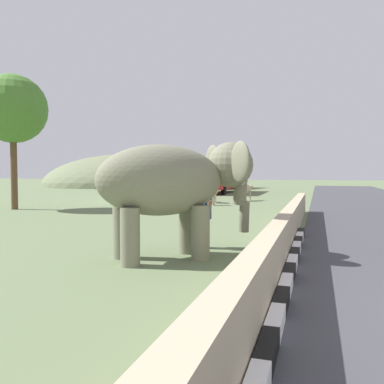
{
  "coord_description": "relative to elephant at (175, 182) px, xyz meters",
  "views": [
    {
      "loc": [
        -6.05,
        3.62,
        2.08
      ],
      "look_at": [
        3.46,
        6.61,
        1.6
      ],
      "focal_mm": 37.53,
      "sensor_mm": 36.0,
      "label": 1
    }
  ],
  "objects": [
    {
      "name": "cow_mid",
      "position": [
        17.56,
        3.78,
        -0.99
      ],
      "size": [
        1.75,
        1.49,
        1.23
      ],
      "color": "beige",
      "rests_on": "ground_plane"
    },
    {
      "name": "barrier_parapet",
      "position": [
        -1.09,
        -2.5,
        -1.36
      ],
      "size": [
        28.0,
        0.36,
        1.0
      ],
      "primitive_type": "cube",
      "color": "tan",
      "rests_on": "ground_plane"
    },
    {
      "name": "person_handler",
      "position": [
        1.44,
        -0.32,
        -0.93
      ],
      "size": [
        0.52,
        0.54,
        1.66
      ],
      "color": "navy",
      "rests_on": "ground_plane"
    },
    {
      "name": "striped_curb",
      "position": [
        -3.44,
        -2.8,
        -1.74
      ],
      "size": [
        16.2,
        0.2,
        0.24
      ],
      "color": "white",
      "rests_on": "ground_plane"
    },
    {
      "name": "cow_far",
      "position": [
        20.14,
        1.8,
        -0.99
      ],
      "size": [
        1.92,
        1.05,
        1.23
      ],
      "color": "tan",
      "rests_on": "ground_plane"
    },
    {
      "name": "bus_orange",
      "position": [
        41.68,
        8.42,
        0.22
      ],
      "size": [
        9.95,
        4.23,
        3.5
      ],
      "color": "orange",
      "rests_on": "ground_plane"
    },
    {
      "name": "tree_distant",
      "position": [
        9.44,
        13.08,
        3.76
      ],
      "size": [
        3.83,
        3.83,
        7.57
      ],
      "color": "brown",
      "rests_on": "ground_plane"
    },
    {
      "name": "bus_white",
      "position": [
        19.4,
        8.62,
        0.22
      ],
      "size": [
        9.74,
        4.39,
        3.5
      ],
      "color": "silver",
      "rests_on": "ground_plane"
    },
    {
      "name": "bus_red",
      "position": [
        30.48,
        6.29,
        0.22
      ],
      "size": [
        9.94,
        2.71,
        3.5
      ],
      "color": "#B21E1E",
      "rests_on": "ground_plane"
    },
    {
      "name": "hill_east",
      "position": [
        51.91,
        25.95,
        -1.86
      ],
      "size": [
        33.6,
        26.88,
        10.31
      ],
      "color": "#697453",
      "rests_on": "ground_plane"
    },
    {
      "name": "elephant",
      "position": [
        0.0,
        0.0,
        0.0
      ],
      "size": [
        3.71,
        3.92,
        2.87
      ],
      "color": "slate",
      "rests_on": "ground_plane"
    },
    {
      "name": "cow_near",
      "position": [
        15.49,
        3.52,
        -0.99
      ],
      "size": [
        0.73,
        1.91,
        1.23
      ],
      "color": "tan",
      "rests_on": "ground_plane"
    }
  ]
}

